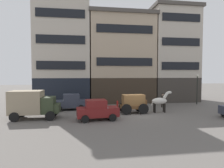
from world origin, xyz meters
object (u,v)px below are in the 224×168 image
sedan_light (97,110)px  streetlamp_curbside (197,85)px  draft_horse (160,101)px  sedan_dark (70,102)px  cargo_wagon (134,102)px  pedestrian_officer (163,100)px  delivery_truck_near (33,104)px  fire_hydrant_curbside (117,104)px

sedan_light → streetlamp_curbside: bearing=26.0°
draft_horse → sedan_dark: size_ratio=0.61×
cargo_wagon → sedan_light: cargo_wagon is taller
sedan_dark → pedestrian_officer: size_ratio=2.14×
pedestrian_officer → streetlamp_curbside: size_ratio=0.44×
cargo_wagon → pedestrian_officer: bearing=33.1°
delivery_truck_near → streetlamp_curbside: bearing=15.9°
cargo_wagon → sedan_dark: cargo_wagon is taller
draft_horse → sedan_dark: 10.17m
delivery_truck_near → sedan_light: size_ratio=1.14×
pedestrian_officer → fire_hydrant_curbside: pedestrian_officer is taller
delivery_truck_near → fire_hydrant_curbside: bearing=29.8°
cargo_wagon → draft_horse: draft_horse is taller
draft_horse → pedestrian_officer: 3.30m
cargo_wagon → delivery_truck_near: bearing=-173.2°
streetlamp_curbside → fire_hydrant_curbside: 11.45m
sedan_light → pedestrian_officer: size_ratio=2.13×
pedestrian_officer → fire_hydrant_curbside: 5.67m
sedan_dark → cargo_wagon: bearing=-23.4°
sedan_dark → fire_hydrant_curbside: 5.78m
delivery_truck_near → sedan_light: 5.95m
sedan_dark → streetlamp_curbside: size_ratio=0.93×
draft_horse → cargo_wagon: bearing=-180.0°
delivery_truck_near → sedan_light: (5.80, -1.23, -0.51)m
cargo_wagon → pedestrian_officer: size_ratio=1.63×
draft_horse → fire_hydrant_curbside: size_ratio=2.82×
delivery_truck_near → pedestrian_officer: delivery_truck_near is taller
draft_horse → streetlamp_curbside: streetlamp_curbside is taller
fire_hydrant_curbside → pedestrian_officer: bearing=-9.4°
pedestrian_officer → delivery_truck_near: bearing=-164.1°
pedestrian_officer → fire_hydrant_curbside: (-5.56, 0.92, -0.55)m
streetlamp_curbside → draft_horse: bearing=-147.9°
draft_horse → sedan_dark: draft_horse is taller
draft_horse → streetlamp_curbside: 8.58m
cargo_wagon → pedestrian_officer: cargo_wagon is taller
sedan_dark → sedan_light: (2.75, -5.33, 0.00)m
sedan_dark → sedan_light: 6.00m
draft_horse → fire_hydrant_curbside: draft_horse is taller
sedan_dark → pedestrian_officer: 11.25m
cargo_wagon → streetlamp_curbside: 11.18m
sedan_dark → pedestrian_officer: bearing=-0.1°
streetlamp_curbside → fire_hydrant_curbside: streetlamp_curbside is taller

